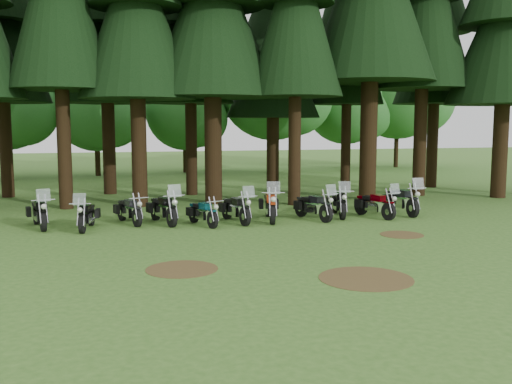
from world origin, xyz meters
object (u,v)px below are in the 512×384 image
(motorcycle_6, at_px, (270,206))
(motorcycle_9, at_px, (375,205))
(motorcycle_0, at_px, (39,214))
(motorcycle_4, at_px, (203,214))
(motorcycle_1, at_px, (87,216))
(motorcycle_3, at_px, (163,210))
(motorcycle_7, at_px, (313,207))
(motorcycle_10, at_px, (401,201))
(motorcycle_8, at_px, (339,204))
(motorcycle_5, at_px, (236,209))
(motorcycle_2, at_px, (129,211))

(motorcycle_6, xyz_separation_m, motorcycle_9, (4.08, -0.39, -0.06))
(motorcycle_0, height_order, motorcycle_4, motorcycle_0)
(motorcycle_1, xyz_separation_m, motorcycle_6, (6.54, 0.07, 0.07))
(motorcycle_1, bearing_deg, motorcycle_3, 19.76)
(motorcycle_1, xyz_separation_m, motorcycle_4, (3.94, -0.29, -0.04))
(motorcycle_1, distance_m, motorcycle_7, 8.16)
(motorcycle_3, relative_size, motorcycle_10, 0.98)
(motorcycle_9, height_order, motorcycle_10, motorcycle_10)
(motorcycle_8, bearing_deg, motorcycle_6, -162.76)
(motorcycle_5, height_order, motorcycle_7, motorcycle_5)
(motorcycle_4, distance_m, motorcycle_7, 4.22)
(motorcycle_3, distance_m, motorcycle_7, 5.55)
(motorcycle_0, distance_m, motorcycle_4, 5.62)
(motorcycle_6, distance_m, motorcycle_8, 2.85)
(motorcycle_7, bearing_deg, motorcycle_0, 159.62)
(motorcycle_9, bearing_deg, motorcycle_3, 159.38)
(motorcycle_4, bearing_deg, motorcycle_3, 133.57)
(motorcycle_1, height_order, motorcycle_4, motorcycle_1)
(motorcycle_7, distance_m, motorcycle_10, 3.86)
(motorcycle_0, relative_size, motorcycle_3, 0.96)
(motorcycle_5, height_order, motorcycle_9, motorcycle_5)
(motorcycle_10, bearing_deg, motorcycle_8, 175.31)
(motorcycle_5, bearing_deg, motorcycle_6, -6.86)
(motorcycle_1, xyz_separation_m, motorcycle_2, (1.45, 0.78, -0.00))
(motorcycle_2, height_order, motorcycle_10, motorcycle_10)
(motorcycle_7, xyz_separation_m, motorcycle_9, (2.46, -0.15, -0.01))
(motorcycle_3, xyz_separation_m, motorcycle_9, (7.98, -0.75, -0.04))
(motorcycle_6, height_order, motorcycle_8, motorcycle_6)
(motorcycle_2, distance_m, motorcycle_9, 9.24)
(motorcycle_8, bearing_deg, motorcycle_9, -13.28)
(motorcycle_6, bearing_deg, motorcycle_9, 6.09)
(motorcycle_1, height_order, motorcycle_10, motorcycle_10)
(motorcycle_5, bearing_deg, motorcycle_2, 156.50)
(motorcycle_2, bearing_deg, motorcycle_4, -40.53)
(motorcycle_1, xyz_separation_m, motorcycle_3, (2.64, 0.43, 0.05))
(motorcycle_5, relative_size, motorcycle_8, 0.98)
(motorcycle_8, height_order, motorcycle_10, motorcycle_10)
(motorcycle_6, height_order, motorcycle_10, motorcycle_6)
(motorcycle_10, bearing_deg, motorcycle_7, -176.67)
(motorcycle_3, height_order, motorcycle_5, motorcycle_3)
(motorcycle_3, bearing_deg, motorcycle_1, 175.16)
(motorcycle_1, xyz_separation_m, motorcycle_9, (10.62, -0.32, 0.01))
(motorcycle_4, relative_size, motorcycle_5, 0.85)
(motorcycle_7, bearing_deg, motorcycle_6, 156.59)
(motorcycle_2, height_order, motorcycle_3, motorcycle_3)
(motorcycle_7, bearing_deg, motorcycle_4, 166.50)
(motorcycle_7, bearing_deg, motorcycle_5, 162.32)
(motorcycle_2, height_order, motorcycle_6, motorcycle_6)
(motorcycle_4, bearing_deg, motorcycle_7, -16.15)
(motorcycle_2, bearing_deg, motorcycle_5, -29.61)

